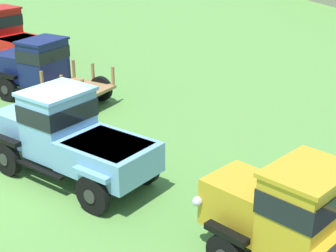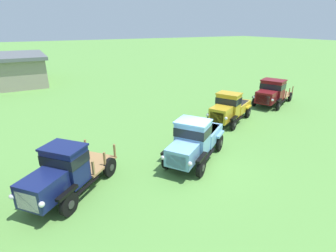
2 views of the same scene
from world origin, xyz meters
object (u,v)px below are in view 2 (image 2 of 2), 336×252
at_px(vintage_truck_back_of_row, 271,92).
at_px(vintage_truck_second_in_line, 63,172).
at_px(vintage_truck_far_side, 229,108).
at_px(vintage_truck_midrow_center, 195,139).

bearing_deg(vintage_truck_back_of_row, vintage_truck_second_in_line, -164.20).
bearing_deg(vintage_truck_far_side, vintage_truck_back_of_row, 13.70).
xyz_separation_m(vintage_truck_second_in_line, vintage_truck_far_side, (11.60, 3.51, -0.06)).
distance_m(vintage_truck_far_side, vintage_truck_back_of_row, 6.11).
distance_m(vintage_truck_second_in_line, vintage_truck_far_side, 12.12).
bearing_deg(vintage_truck_second_in_line, vintage_truck_midrow_center, 0.69).
bearing_deg(vintage_truck_midrow_center, vintage_truck_second_in_line, -179.31).
height_order(vintage_truck_second_in_line, vintage_truck_midrow_center, vintage_truck_midrow_center).
bearing_deg(vintage_truck_far_side, vintage_truck_midrow_center, -147.16).
relative_size(vintage_truck_second_in_line, vintage_truck_midrow_center, 0.94).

